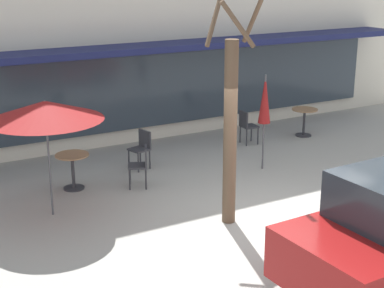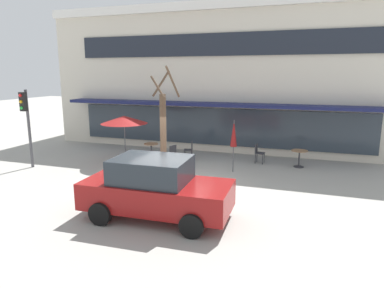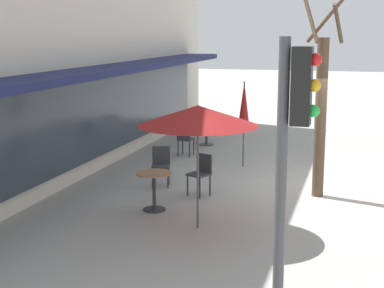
{
  "view_description": "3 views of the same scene",
  "coord_description": "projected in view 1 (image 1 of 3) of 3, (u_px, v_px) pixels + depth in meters",
  "views": [
    {
      "loc": [
        -6.06,
        -7.78,
        4.52
      ],
      "look_at": [
        -0.23,
        2.55,
        0.89
      ],
      "focal_mm": 55.0,
      "sensor_mm": 36.0,
      "label": 1
    },
    {
      "loc": [
        4.48,
        -11.1,
        4.08
      ],
      "look_at": [
        -0.33,
        3.13,
        0.96
      ],
      "focal_mm": 32.0,
      "sensor_mm": 36.0,
      "label": 2
    },
    {
      "loc": [
        -12.95,
        -0.27,
        3.45
      ],
      "look_at": [
        -0.47,
        3.35,
        0.95
      ],
      "focal_mm": 55.0,
      "sensor_mm": 36.0,
      "label": 3
    }
  ],
  "objects": [
    {
      "name": "cafe_chair_1",
      "position": [
        247.0,
        125.0,
        15.33
      ],
      "size": [
        0.43,
        0.43,
        0.89
      ],
      "color": "#333338",
      "rests_on": "ground"
    },
    {
      "name": "cafe_chair_2",
      "position": [
        141.0,
        163.0,
        12.35
      ],
      "size": [
        0.53,
        0.53,
        0.89
      ],
      "color": "#333338",
      "rests_on": "ground"
    },
    {
      "name": "ground_plane",
      "position": [
        272.0,
        225.0,
        10.65
      ],
      "size": [
        80.0,
        80.0,
        0.0
      ],
      "primitive_type": "plane",
      "color": "#9E9B93"
    },
    {
      "name": "patio_umbrella_cream_folded",
      "position": [
        265.0,
        100.0,
        13.12
      ],
      "size": [
        0.28,
        0.28,
        2.2
      ],
      "color": "#4C4C51",
      "rests_on": "ground"
    },
    {
      "name": "cafe_table_streetside",
      "position": [
        304.0,
        118.0,
        16.06
      ],
      "size": [
        0.7,
        0.7,
        0.76
      ],
      "color": "#333338",
      "rests_on": "ground"
    },
    {
      "name": "cafe_chair_0",
      "position": [
        142.0,
        146.0,
        13.48
      ],
      "size": [
        0.49,
        0.49,
        0.89
      ],
      "color": "#333338",
      "rests_on": "ground"
    },
    {
      "name": "cafe_table_near_wall",
      "position": [
        73.0,
        165.0,
        12.24
      ],
      "size": [
        0.7,
        0.7,
        0.76
      ],
      "color": "#333338",
      "rests_on": "ground"
    },
    {
      "name": "street_tree",
      "position": [
        231.0,
        123.0,
        10.27
      ],
      "size": [
        1.03,
        1.02,
        4.34
      ],
      "color": "brown",
      "rests_on": "ground"
    },
    {
      "name": "patio_umbrella_green_folded",
      "position": [
        45.0,
        110.0,
        10.51
      ],
      "size": [
        2.1,
        2.1,
        2.2
      ],
      "color": "#4C4C51",
      "rests_on": "ground"
    }
  ]
}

